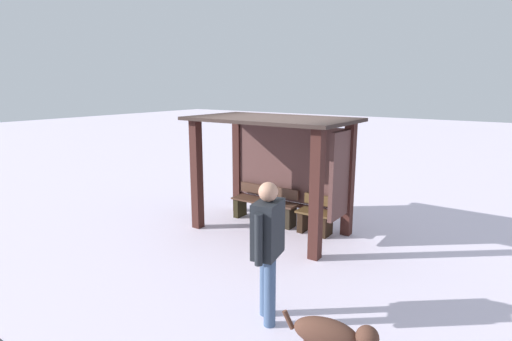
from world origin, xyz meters
The scene contains 7 objects.
ground_plane centered at (0.00, 0.00, 0.00)m, with size 60.00×60.00×0.00m, color white.
bus_shelter centered at (0.12, 0.23, 1.50)m, with size 3.04×1.78×2.21m.
bench_left_inside centered at (-0.78, 0.38, 0.30)m, with size 0.68×0.39×0.73m.
bench_center_inside centered at (0.00, 0.38, 0.31)m, with size 0.68×0.35×0.75m.
bench_right_inside centered at (0.78, 0.38, 0.29)m, with size 0.68×0.40×0.72m.
person_walking centered at (1.62, -2.57, 1.01)m, with size 0.34×0.64×1.72m.
dog centered at (2.68, -3.10, 0.48)m, with size 0.91×0.37×0.67m.
Camera 1 is at (3.99, -6.21, 2.78)m, focal length 27.89 mm.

